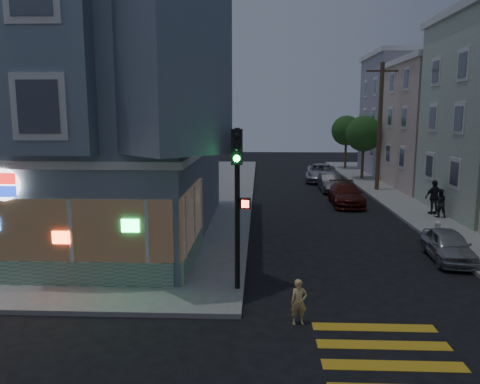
# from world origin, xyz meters

# --- Properties ---
(ground) EXTENTS (120.00, 120.00, 0.00)m
(ground) POSITION_xyz_m (0.00, 0.00, 0.00)
(ground) COLOR black
(ground) RESTS_ON ground
(sidewalk_nw) EXTENTS (33.00, 42.00, 0.15)m
(sidewalk_nw) POSITION_xyz_m (-13.50, 23.00, 0.07)
(sidewalk_nw) COLOR gray
(sidewalk_nw) RESTS_ON ground
(corner_building) EXTENTS (14.60, 14.60, 11.40)m
(corner_building) POSITION_xyz_m (-6.00, 10.98, 5.82)
(corner_building) COLOR slate
(corner_building) RESTS_ON sidewalk_nw
(row_house_c) EXTENTS (12.00, 8.60, 9.00)m
(row_house_c) POSITION_xyz_m (19.50, 25.00, 4.65)
(row_house_c) COLOR #BCA891
(row_house_c) RESTS_ON sidewalk_ne
(row_house_d) EXTENTS (12.00, 8.60, 10.50)m
(row_house_d) POSITION_xyz_m (19.50, 34.00, 5.40)
(row_house_d) COLOR #9491A0
(row_house_d) RESTS_ON sidewalk_ne
(utility_pole) EXTENTS (2.20, 0.30, 9.00)m
(utility_pole) POSITION_xyz_m (12.00, 24.00, 4.80)
(utility_pole) COLOR #4C3826
(utility_pole) RESTS_ON sidewalk_ne
(street_tree_near) EXTENTS (3.00, 3.00, 5.30)m
(street_tree_near) POSITION_xyz_m (12.20, 30.00, 3.94)
(street_tree_near) COLOR #4C3826
(street_tree_near) RESTS_ON sidewalk_ne
(street_tree_far) EXTENTS (3.00, 3.00, 5.30)m
(street_tree_far) POSITION_xyz_m (12.20, 38.00, 3.94)
(street_tree_far) COLOR #4C3826
(street_tree_far) RESTS_ON sidewalk_ne
(running_child) EXTENTS (0.49, 0.37, 1.23)m
(running_child) POSITION_xyz_m (4.54, 1.80, 0.61)
(running_child) COLOR #F1CF7B
(running_child) RESTS_ON ground
(pedestrian_a) EXTENTS (0.74, 0.57, 1.52)m
(pedestrian_a) POSITION_xyz_m (13.00, 14.70, 0.91)
(pedestrian_a) COLOR black
(pedestrian_a) RESTS_ON sidewalk_ne
(pedestrian_b) EXTENTS (1.18, 0.71, 1.88)m
(pedestrian_b) POSITION_xyz_m (13.00, 15.47, 1.09)
(pedestrian_b) COLOR #26232B
(pedestrian_b) RESTS_ON sidewalk_ne
(parked_car_a) EXTENTS (1.66, 3.59, 1.19)m
(parked_car_a) POSITION_xyz_m (10.70, 7.60, 0.59)
(parked_car_a) COLOR #999BA0
(parked_car_a) RESTS_ON ground
(parked_car_b) EXTENTS (1.41, 3.96, 1.30)m
(parked_car_b) POSITION_xyz_m (8.60, 23.85, 0.65)
(parked_car_b) COLOR #3E4244
(parked_car_b) RESTS_ON ground
(parked_car_c) EXTENTS (1.97, 4.62, 1.33)m
(parked_car_c) POSITION_xyz_m (8.80, 18.65, 0.66)
(parked_car_c) COLOR #501812
(parked_car_c) RESTS_ON ground
(parked_car_d) EXTENTS (3.11, 5.55, 1.47)m
(parked_car_d) POSITION_xyz_m (8.60, 29.05, 0.73)
(parked_car_d) COLOR #ACB1B7
(parked_car_d) RESTS_ON ground
(traffic_signal) EXTENTS (0.58, 0.56, 4.99)m
(traffic_signal) POSITION_xyz_m (2.82, 3.83, 3.53)
(traffic_signal) COLOR black
(traffic_signal) RESTS_ON sidewalk_nw
(fire_hydrant) EXTENTS (0.46, 0.26, 0.79)m
(fire_hydrant) POSITION_xyz_m (11.30, 10.29, 0.57)
(fire_hydrant) COLOR white
(fire_hydrant) RESTS_ON sidewalk_ne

